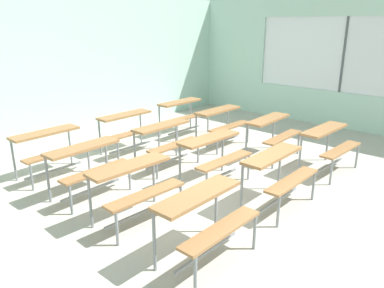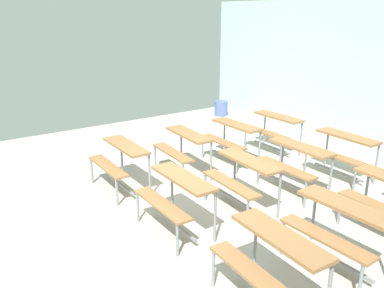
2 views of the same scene
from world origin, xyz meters
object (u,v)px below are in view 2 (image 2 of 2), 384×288
object	(u,v)px
desk_bench_r2c0	(232,134)
desk_bench_r2c1	(295,158)
desk_bench_r0c0	(120,156)
desk_bench_r0c1	(176,191)
desk_bench_r3c1	(342,146)
trash_bin	(221,108)
desk_bench_r1c0	(183,144)
desk_bench_r0c2	(271,254)
desk_bench_r3c0	(274,125)
desk_bench_r1c1	(243,172)
desk_bench_r1c2	(339,222)

from	to	relation	value
desk_bench_r2c0	desk_bench_r2c1	xyz separation A→B (m)	(1.56, -0.00, 0.00)
desk_bench_r0c0	desk_bench_r0c1	distance (m)	1.59
desk_bench_r3c1	trash_bin	distance (m)	4.72
desk_bench_r0c0	desk_bench_r1c0	distance (m)	1.17
desk_bench_r0c2	trash_bin	bearing A→B (deg)	147.83
desk_bench_r0c0	desk_bench_r1c0	xyz separation A→B (m)	(0.03, 1.17, 0.00)
desk_bench_r0c2	desk_bench_r1c0	distance (m)	3.44
trash_bin	desk_bench_r2c0	bearing A→B (deg)	-35.28
desk_bench_r2c1	desk_bench_r3c0	distance (m)	1.91
desk_bench_r2c1	trash_bin	xyz separation A→B (m)	(-4.53, 2.10, -0.36)
desk_bench_r3c0	desk_bench_r0c1	bearing A→B (deg)	-65.75
trash_bin	desk_bench_r0c0	bearing A→B (deg)	-56.07
desk_bench_r1c0	desk_bench_r3c0	distance (m)	2.17
desk_bench_r0c0	desk_bench_r3c0	world-z (taller)	same
desk_bench_r1c0	desk_bench_r2c1	xyz separation A→B (m)	(1.58, 1.07, 0.00)
desk_bench_r1c0	trash_bin	distance (m)	4.35
desk_bench_r1c1	desk_bench_r3c0	xyz separation A→B (m)	(-1.54, 2.18, 0.00)
desk_bench_r2c0	desk_bench_r1c1	bearing A→B (deg)	-36.17
desk_bench_r0c0	desk_bench_r3c0	distance (m)	3.34
desk_bench_r0c2	trash_bin	size ratio (longest dim) A/B	2.83
desk_bench_r0c2	desk_bench_r1c2	distance (m)	1.06
desk_bench_r0c1	desk_bench_r1c0	size ratio (longest dim) A/B	0.98
desk_bench_r0c1	desk_bench_r2c1	world-z (taller)	same
desk_bench_r0c2	desk_bench_r1c0	world-z (taller)	same
desk_bench_r1c1	desk_bench_r3c0	world-z (taller)	same
desk_bench_r0c1	desk_bench_r0c2	xyz separation A→B (m)	(1.68, -0.00, 0.00)
desk_bench_r0c1	desk_bench_r3c0	xyz separation A→B (m)	(-1.54, 3.30, 0.00)
desk_bench_r2c1	trash_bin	world-z (taller)	desk_bench_r2c1
desk_bench_r1c0	desk_bench_r3c0	xyz separation A→B (m)	(0.02, 2.17, 0.00)
desk_bench_r0c2	trash_bin	world-z (taller)	desk_bench_r0c2
desk_bench_r0c2	desk_bench_r3c0	xyz separation A→B (m)	(-3.22, 3.30, 0.00)
desk_bench_r0c1	desk_bench_r3c1	distance (m)	3.29
desk_bench_r1c2	desk_bench_r1c0	bearing A→B (deg)	177.04
desk_bench_r0c1	desk_bench_r3c1	bearing A→B (deg)	88.39
desk_bench_r2c1	trash_bin	size ratio (longest dim) A/B	2.78
desk_bench_r0c0	desk_bench_r0c1	xyz separation A→B (m)	(1.59, 0.04, 0.00)
desk_bench_r1c0	desk_bench_r2c1	size ratio (longest dim) A/B	1.02
desk_bench_r0c1	trash_bin	bearing A→B (deg)	136.15
desk_bench_r3c1	trash_bin	xyz separation A→B (m)	(-4.59, 1.01, -0.36)
desk_bench_r3c1	trash_bin	size ratio (longest dim) A/B	2.78
desk_bench_r1c0	desk_bench_r2c0	world-z (taller)	same
desk_bench_r0c2	desk_bench_r2c1	size ratio (longest dim) A/B	1.02
desk_bench_r3c1	desk_bench_r1c2	bearing A→B (deg)	-53.96
desk_bench_r0c2	desk_bench_r1c1	world-z (taller)	same
desk_bench_r0c1	desk_bench_r3c0	world-z (taller)	same
desk_bench_r1c1	desk_bench_r1c2	bearing A→B (deg)	0.49
desk_bench_r0c1	desk_bench_r2c0	bearing A→B (deg)	124.86
trash_bin	desk_bench_r3c0	bearing A→B (deg)	-18.56
desk_bench_r0c0	desk_bench_r1c1	distance (m)	1.98
desk_bench_r0c2	desk_bench_r2c1	bearing A→B (deg)	129.77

